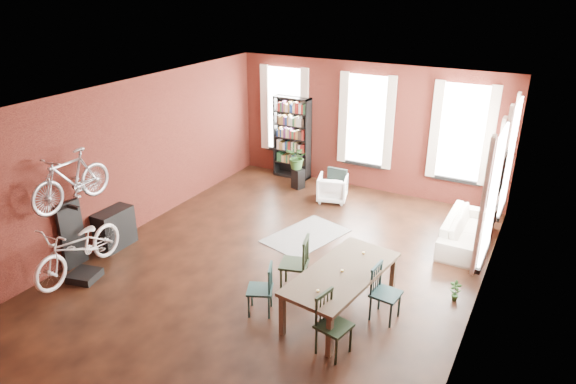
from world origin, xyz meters
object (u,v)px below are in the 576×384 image
Objects in this scene: cream_sofa at (468,226)px; console_table at (115,229)px; bike_trainer at (85,276)px; plant_stand at (298,179)px; white_armchair at (332,187)px; dining_chair_a at (260,289)px; dining_chair_b at (294,264)px; bicycle_floor at (75,224)px; dining_chair_d at (386,294)px; bookshelf at (292,138)px; dining_chair_c at (334,326)px; dining_table at (341,292)px.

cream_sofa is 7.15m from console_table.
bike_trainer is 0.94× the size of plant_stand.
plant_stand is at bearing -32.00° from white_armchair.
console_table is at bearing -121.35° from dining_chair_a.
cream_sofa is at bearing 127.89° from dining_chair_b.
bicycle_floor is (-1.41, -5.72, 0.86)m from plant_stand.
dining_chair_d reaches higher than bike_trainer.
cream_sofa is (4.95, -1.70, -0.69)m from bookshelf.
dining_chair_a is at bearing -66.75° from bookshelf.
bookshelf is at bearing 76.17° from console_table.
plant_stand is at bearing 44.42° from dining_chair_c.
bookshelf is 2.05m from white_armchair.
white_armchair is at bearing 77.71° from cream_sofa.
bookshelf reaches higher than dining_table.
dining_table is 3.62m from cream_sofa.
dining_chair_d is 0.47× the size of bicycle_floor.
bike_trainer is (-3.49, -1.54, -0.44)m from dining_chair_b.
bicycle_floor is (-4.48, -1.32, 0.74)m from dining_table.
bicycle_floor reaches higher than white_armchair.
dining_chair_a is 0.94× the size of dining_chair_d.
bookshelf is (-3.90, 6.04, 0.62)m from dining_chair_c.
dining_chair_c is at bearing 166.38° from cream_sofa.
white_armchair is (1.64, -0.98, -0.75)m from bookshelf.
bike_trainer is at bearing -5.73° from bicycle_floor.
dining_chair_b is 1.09× the size of dining_chair_d.
bike_trainer is at bearing -103.76° from plant_stand.
dining_table is 2.39× the size of dining_chair_d.
dining_chair_d is 5.58m from console_table.
console_table is (-2.92, -4.22, 0.05)m from white_armchair.
bookshelf is 4.53× the size of bike_trainer.
bicycle_floor reaches higher than bike_trainer.
bicycle_floor is (-5.83, -4.68, 0.71)m from cream_sofa.
dining_chair_d is 5.42m from bicycle_floor.
dining_chair_c is 4.79m from bike_trainer.
dining_table is 1.06× the size of cream_sofa.
dining_chair_a is 1.49m from dining_chair_c.
bike_trainer is at bearing 106.48° from dining_chair_c.
bicycle_floor is at bearing -81.73° from dining_chair_b.
dining_chair_c is at bearing 31.28° from dining_chair_b.
bookshelf reaches higher than bicycle_floor.
bike_trainer is 0.25× the size of bicycle_floor.
console_table is (-6.23, -3.50, -0.01)m from cream_sofa.
console_table is (-0.41, 1.18, 0.33)m from bike_trainer.
dining_chair_d is (0.69, 0.17, 0.09)m from dining_table.
bike_trainer is at bearing 48.92° from white_armchair.
bike_trainer is at bearing -155.62° from dining_table.
dining_chair_b is 3.87m from bicycle_floor.
dining_chair_d is 1.16× the size of console_table.
dining_chair_a is 6.24m from bookshelf.
dining_chair_b is 4.67m from plant_stand.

